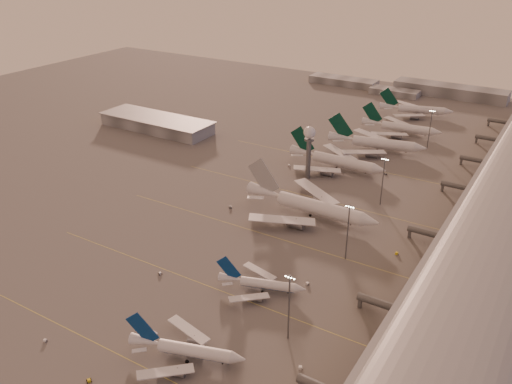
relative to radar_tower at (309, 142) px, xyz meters
The scene contains 27 objects.
ground 121.92m from the radar_tower, 92.39° to the right, with size 700.00×700.00×0.00m, color #585555.
taxiway_markings 71.83m from the radar_tower, 68.66° to the right, with size 180.00×185.25×0.02m.
terminal 103.88m from the radar_tower, ahead, with size 57.00×362.00×23.04m.
hangar 127.68m from the radar_tower, behind, with size 82.00×27.00×8.50m.
radar_tower is the anchor object (origin of this frame).
mast_a 131.38m from the radar_tower, 66.17° to the right, with size 3.60×0.56×25.00m.
mast_b 82.32m from the radar_tower, 52.43° to the right, with size 3.60×0.56×25.00m.
mast_c 46.66m from the radar_tower, 12.53° to the right, with size 3.60×0.56×25.00m.
mast_d 91.11m from the radar_tower, 61.74° to the left, with size 3.60×0.56×25.00m.
distant_horizon 205.86m from the radar_tower, 90.67° to the left, with size 165.00×37.50×9.00m.
narrowbody_near 149.36m from the radar_tower, 78.07° to the right, with size 37.63×29.56×15.17m.
narrowbody_mid 108.46m from the radar_tower, 72.59° to the right, with size 32.80×25.75×13.26m.
widebody_white 47.81m from the radar_tower, 61.59° to the right, with size 68.31×54.75×24.04m.
greentail_a 27.79m from the radar_tower, 68.05° to the left, with size 58.79×47.50×21.36m.
greentail_b 63.96m from the radar_tower, 73.60° to the left, with size 59.86×47.89×21.96m.
greentail_c 101.18m from the radar_tower, 78.15° to the left, with size 53.58×43.09×19.47m.
greentail_d 145.76m from the radar_tower, 83.42° to the left, with size 52.16×41.54×19.44m.
gsv_truck_a 164.87m from the radar_tower, 94.77° to the right, with size 5.12×3.16×1.95m.
gsv_tug_near 169.76m from the radar_tower, 86.02° to the right, with size 3.35×3.79×0.93m.
gsv_catering_a 146.04m from the radar_tower, 64.14° to the right, with size 5.57×4.28×4.18m.
gsv_tug_mid 115.69m from the radar_tower, 93.82° to the right, with size 3.53×2.96×0.87m.
gsv_truck_b 102.42m from the radar_tower, 63.20° to the right, with size 5.50×2.87×2.11m.
gsv_truck_c 57.50m from the radar_tower, 106.79° to the right, with size 6.37×5.27×2.49m.
gsv_catering_b 86.20m from the radar_tower, 37.08° to the right, with size 5.22×2.64×4.21m.
gsv_tug_far 35.56m from the radar_tower, 91.31° to the right, with size 3.53×3.97×0.97m.
gsv_truck_d 28.04m from the radar_tower, 149.28° to the left, with size 3.81×5.62×2.14m.
gsv_tug_hangar 48.57m from the radar_tower, 37.41° to the left, with size 3.69×3.16×0.90m.
Camera 1 is at (122.67, -125.38, 120.80)m, focal length 38.00 mm.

